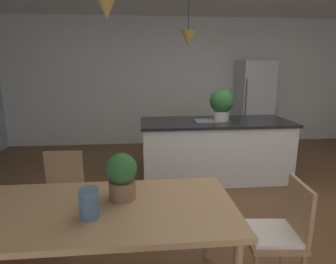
# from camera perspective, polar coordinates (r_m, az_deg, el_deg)

# --- Properties ---
(ground_plane) EXTENTS (10.00, 8.40, 0.04)m
(ground_plane) POSITION_cam_1_polar(r_m,az_deg,el_deg) (3.60, 14.45, -15.72)
(ground_plane) COLOR brown
(wall_back_kitchen) EXTENTS (10.00, 0.12, 2.70)m
(wall_back_kitchen) POSITION_cam_1_polar(r_m,az_deg,el_deg) (6.32, 5.13, 10.01)
(wall_back_kitchen) COLOR white
(wall_back_kitchen) RESTS_ON ground_plane
(dining_table) EXTENTS (2.00, 0.90, 0.74)m
(dining_table) POSITION_cam_1_polar(r_m,az_deg,el_deg) (2.11, -15.09, -16.16)
(dining_table) COLOR tan
(dining_table) RESTS_ON ground_plane
(chair_far_left) EXTENTS (0.43, 0.43, 0.87)m
(chair_far_left) POSITION_cam_1_polar(r_m,az_deg,el_deg) (3.01, -20.84, -11.61)
(chair_far_left) COLOR #A87F56
(chair_far_left) RESTS_ON ground_plane
(chair_kitchen_end) EXTENTS (0.44, 0.44, 0.87)m
(chair_kitchen_end) POSITION_cam_1_polar(r_m,az_deg,el_deg) (2.40, 21.58, -18.30)
(chair_kitchen_end) COLOR #A87F56
(chair_kitchen_end) RESTS_ON ground_plane
(kitchen_island) EXTENTS (2.23, 0.89, 0.91)m
(kitchen_island) POSITION_cam_1_polar(r_m,az_deg,el_deg) (4.35, 9.41, -3.44)
(kitchen_island) COLOR silver
(kitchen_island) RESTS_ON ground_plane
(refrigerator) EXTENTS (0.68, 0.67, 1.81)m
(refrigerator) POSITION_cam_1_polar(r_m,az_deg,el_deg) (6.33, 16.90, 5.44)
(refrigerator) COLOR silver
(refrigerator) RESTS_ON ground_plane
(pendant_over_island_main) EXTENTS (0.22, 0.22, 0.73)m
(pendant_over_island_main) POSITION_cam_1_polar(r_m,az_deg,el_deg) (4.10, 4.11, 18.42)
(pendant_over_island_main) COLOR black
(potted_plant_on_island) EXTENTS (0.36, 0.36, 0.47)m
(potted_plant_on_island) POSITION_cam_1_polar(r_m,az_deg,el_deg) (4.23, 10.84, 5.78)
(potted_plant_on_island) COLOR beige
(potted_plant_on_island) RESTS_ON kitchen_island
(potted_plant_on_table) EXTENTS (0.23, 0.23, 0.35)m
(potted_plant_on_table) POSITION_cam_1_polar(r_m,az_deg,el_deg) (2.09, -9.35, -8.60)
(potted_plant_on_table) COLOR #8C664C
(potted_plant_on_table) RESTS_ON dining_table
(vase_on_dining_table) EXTENTS (0.13, 0.13, 0.20)m
(vase_on_dining_table) POSITION_cam_1_polar(r_m,az_deg,el_deg) (1.92, -15.68, -13.79)
(vase_on_dining_table) COLOR slate
(vase_on_dining_table) RESTS_ON dining_table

